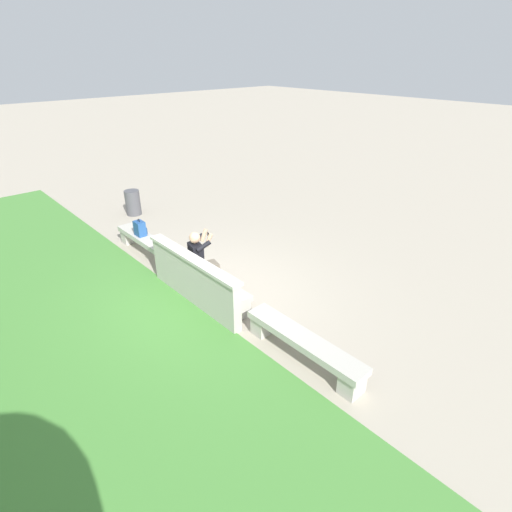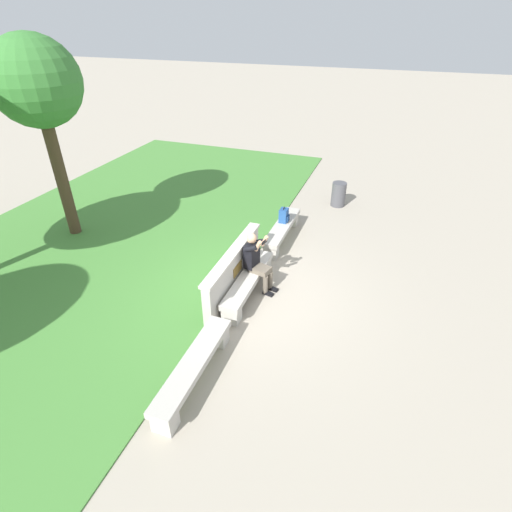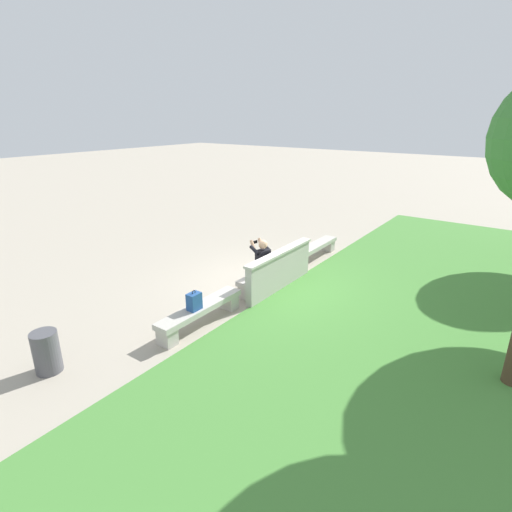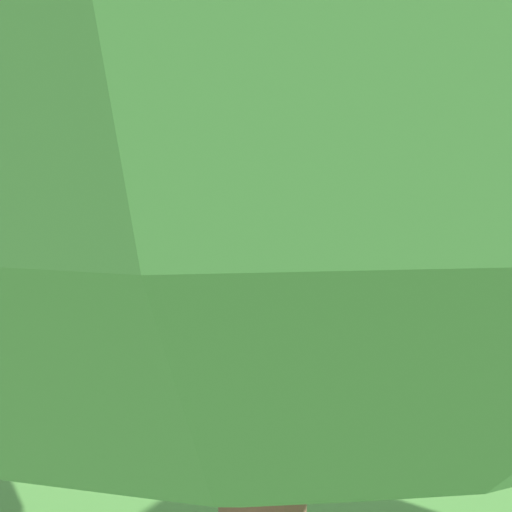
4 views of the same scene
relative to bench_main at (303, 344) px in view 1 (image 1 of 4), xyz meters
name	(u,v)px [view 1 (image 1 of 4)]	position (x,y,z in m)	size (l,w,h in m)	color
ground_plane	(209,296)	(2.54, 0.00, -0.31)	(80.00, 80.00, 0.00)	#A89E8C
bench_main	(303,344)	(0.00, 0.00, 0.00)	(2.24, 0.40, 0.45)	#B7B2A8
bench_near	(208,283)	(2.54, 0.00, 0.00)	(2.24, 0.40, 0.45)	#B7B2A8
bench_mid	(146,243)	(5.08, 0.00, 0.00)	(2.24, 0.40, 0.45)	#B7B2A8
backrest_wall_with_plaque	(194,280)	(2.54, 0.34, 0.21)	(2.72, 0.24, 1.01)	#B7B2A8
person_photographer	(202,258)	(2.83, -0.08, 0.43)	(0.53, 0.77, 1.32)	black
backpack	(140,229)	(5.28, 0.02, 0.32)	(0.28, 0.24, 0.43)	#234C8C
trash_bin	(133,203)	(7.80, -1.03, 0.07)	(0.44, 0.44, 0.75)	#4C4C51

